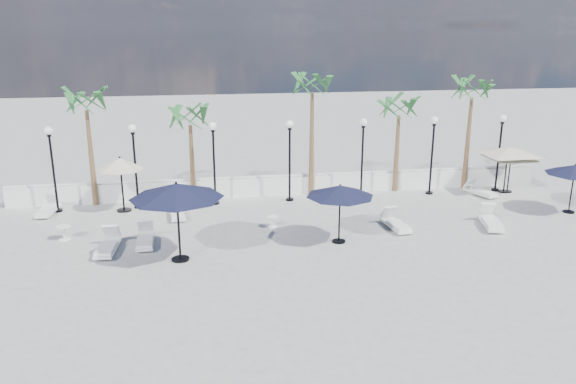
{
  "coord_description": "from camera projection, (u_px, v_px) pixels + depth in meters",
  "views": [
    {
      "loc": [
        -4.09,
        -18.64,
        7.99
      ],
      "look_at": [
        -0.65,
        2.92,
        1.5
      ],
      "focal_mm": 35.0,
      "sensor_mm": 36.0,
      "label": 1
    }
  ],
  "objects": [
    {
      "name": "parasol_cream_small",
      "position": [
        120.0,
        164.0,
        24.57
      ],
      "size": [
        2.05,
        2.05,
        2.51
      ],
      "color": "black",
      "rests_on": "ground"
    },
    {
      "name": "palm_4",
      "position": [
        472.0,
        95.0,
        27.49
      ],
      "size": [
        2.6,
        2.6,
        5.7
      ],
      "color": "brown",
      "rests_on": "ground"
    },
    {
      "name": "lounger_3",
      "position": [
        177.0,
        212.0,
        24.3
      ],
      "size": [
        0.76,
        1.84,
        0.67
      ],
      "rotation": [
        0.0,
        0.0,
        0.1
      ],
      "color": "white",
      "rests_on": "ground"
    },
    {
      "name": "parasol_cream_sq_a",
      "position": [
        508.0,
        148.0,
        27.39
      ],
      "size": [
        4.98,
        4.98,
        2.45
      ],
      "color": "black",
      "rests_on": "ground"
    },
    {
      "name": "parasol_cream_sq_b",
      "position": [
        512.0,
        152.0,
        27.49
      ],
      "size": [
        4.38,
        4.38,
        2.19
      ],
      "color": "black",
      "rests_on": "ground"
    },
    {
      "name": "side_table_1",
      "position": [
        273.0,
        221.0,
        23.08
      ],
      "size": [
        0.48,
        0.48,
        0.46
      ],
      "color": "white",
      "rests_on": "ground"
    },
    {
      "name": "palm_2",
      "position": [
        312.0,
        90.0,
        26.17
      ],
      "size": [
        2.6,
        2.6,
        6.1
      ],
      "color": "brown",
      "rests_on": "ground"
    },
    {
      "name": "lamppost_6",
      "position": [
        500.0,
        142.0,
        27.56
      ],
      "size": [
        0.36,
        0.36,
        3.84
      ],
      "color": "black",
      "rests_on": "ground"
    },
    {
      "name": "lamppost_1",
      "position": [
        134.0,
        154.0,
        24.92
      ],
      "size": [
        0.36,
        0.36,
        3.84
      ],
      "color": "black",
      "rests_on": "ground"
    },
    {
      "name": "lamppost_0",
      "position": [
        52.0,
        157.0,
        24.39
      ],
      "size": [
        0.36,
        0.36,
        3.84
      ],
      "color": "black",
      "rests_on": "ground"
    },
    {
      "name": "lounger_5",
      "position": [
        491.0,
        221.0,
        23.11
      ],
      "size": [
        1.13,
        2.1,
        0.75
      ],
      "rotation": [
        0.0,
        0.0,
        -0.26
      ],
      "color": "white",
      "rests_on": "ground"
    },
    {
      "name": "ground",
      "position": [
        318.0,
        253.0,
        20.54
      ],
      "size": [
        100.0,
        100.0,
        0.0
      ],
      "primitive_type": "plane",
      "color": "gray",
      "rests_on": "ground"
    },
    {
      "name": "lounger_2",
      "position": [
        108.0,
        246.0,
        20.56
      ],
      "size": [
        0.78,
        2.0,
        0.74
      ],
      "rotation": [
        0.0,
        0.0,
        -0.07
      ],
      "color": "white",
      "rests_on": "ground"
    },
    {
      "name": "lamppost_5",
      "position": [
        433.0,
        144.0,
        27.04
      ],
      "size": [
        0.36,
        0.36,
        3.84
      ],
      "color": "black",
      "rests_on": "ground"
    },
    {
      "name": "balustrade",
      "position": [
        286.0,
        185.0,
        27.5
      ],
      "size": [
        26.0,
        0.3,
        1.01
      ],
      "color": "white",
      "rests_on": "ground"
    },
    {
      "name": "parasol_navy_right",
      "position": [
        575.0,
        170.0,
        24.43
      ],
      "size": [
        2.48,
        2.48,
        2.22
      ],
      "color": "black",
      "rests_on": "ground"
    },
    {
      "name": "lounger_6",
      "position": [
        480.0,
        191.0,
        27.4
      ],
      "size": [
        1.14,
        1.83,
        0.66
      ],
      "rotation": [
        0.0,
        0.0,
        0.36
      ],
      "color": "white",
      "rests_on": "ground"
    },
    {
      "name": "parasol_navy_left",
      "position": [
        177.0,
        191.0,
        19.19
      ],
      "size": [
        3.27,
        3.27,
        2.89
      ],
      "color": "black",
      "rests_on": "ground"
    },
    {
      "name": "parasol_navy_mid",
      "position": [
        340.0,
        191.0,
        20.99
      ],
      "size": [
        2.59,
        2.59,
        2.32
      ],
      "color": "black",
      "rests_on": "ground"
    },
    {
      "name": "palm_1",
      "position": [
        190.0,
        122.0,
        25.7
      ],
      "size": [
        2.6,
        2.6,
        4.7
      ],
      "color": "brown",
      "rests_on": "ground"
    },
    {
      "name": "side_table_2",
      "position": [
        471.0,
        188.0,
        27.69
      ],
      "size": [
        0.49,
        0.49,
        0.47
      ],
      "color": "white",
      "rests_on": "ground"
    },
    {
      "name": "lounger_4",
      "position": [
        396.0,
        223.0,
        22.91
      ],
      "size": [
        0.81,
        1.91,
        0.7
      ],
      "rotation": [
        0.0,
        0.0,
        0.11
      ],
      "color": "white",
      "rests_on": "ground"
    },
    {
      "name": "lamppost_3",
      "position": [
        290.0,
        149.0,
        25.98
      ],
      "size": [
        0.36,
        0.36,
        3.84
      ],
      "color": "black",
      "rests_on": "ground"
    },
    {
      "name": "lounger_0",
      "position": [
        48.0,
        209.0,
        24.72
      ],
      "size": [
        0.77,
        1.86,
        0.68
      ],
      "rotation": [
        0.0,
        0.0,
        -0.1
      ],
      "color": "white",
      "rests_on": "ground"
    },
    {
      "name": "palm_3",
      "position": [
        399.0,
        112.0,
        27.15
      ],
      "size": [
        2.6,
        2.6,
        4.9
      ],
      "color": "brown",
      "rests_on": "ground"
    },
    {
      "name": "lounger_1",
      "position": [
        145.0,
        239.0,
        21.23
      ],
      "size": [
        0.68,
        1.9,
        0.7
      ],
      "rotation": [
        0.0,
        0.0,
        0.04
      ],
      "color": "white",
      "rests_on": "ground"
    },
    {
      "name": "lamppost_4",
      "position": [
        363.0,
        147.0,
        26.51
      ],
      "size": [
        0.36,
        0.36,
        3.84
      ],
      "color": "black",
      "rests_on": "ground"
    },
    {
      "name": "palm_0",
      "position": [
        86.0,
        107.0,
        24.8
      ],
      "size": [
        2.6,
        2.6,
        5.5
      ],
      "color": "brown",
      "rests_on": "ground"
    },
    {
      "name": "side_table_0",
      "position": [
        64.0,
        232.0,
        21.7
      ],
      "size": [
        0.58,
        0.58,
        0.56
      ],
      "color": "white",
      "rests_on": "ground"
    },
    {
      "name": "lamppost_2",
      "position": [
        214.0,
        152.0,
        25.45
      ],
      "size": [
        0.36,
        0.36,
        3.84
      ],
      "color": "black",
      "rests_on": "ground"
    }
  ]
}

